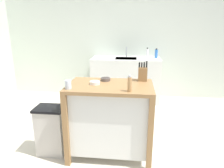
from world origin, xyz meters
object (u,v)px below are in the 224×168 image
pepper_grinder (130,84)px  sink_faucet (126,52)px  bowl_ceramic_small (95,83)px  trash_bin (51,130)px  kitchen_island (110,116)px  bowl_stoneware_deep (106,79)px  knife_block (143,74)px  drinking_cup (68,85)px  bottle_spray_cleaner (156,54)px  bottle_dish_soap (147,54)px

pepper_grinder → sink_faucet: (-0.14, 2.38, 0.02)m
bowl_ceramic_small → trash_bin: bearing=-173.5°
trash_bin → kitchen_island: bearing=5.1°
bowl_stoneware_deep → sink_faucet: size_ratio=0.55×
knife_block → sink_faucet: 1.96m
drinking_cup → trash_bin: bearing=154.6°
pepper_grinder → kitchen_island: bearing=135.3°
bottle_spray_cleaner → drinking_cup: bearing=-116.7°
bowl_ceramic_small → knife_block: bearing=21.1°
bowl_stoneware_deep → drinking_cup: 0.52m
kitchen_island → sink_faucet: sink_faucet is taller
knife_block → drinking_cup: knife_block is taller
drinking_cup → pepper_grinder: (0.67, -0.02, 0.04)m
bowl_stoneware_deep → pepper_grinder: bearing=-52.1°
sink_faucet → kitchen_island: bearing=-92.6°
bottle_spray_cleaner → bottle_dish_soap: bottle_dish_soap is taller
bottle_spray_cleaner → bottle_dish_soap: (-0.19, -0.11, 0.01)m
drinking_cup → bottle_dish_soap: size_ratio=0.43×
bowl_ceramic_small → pepper_grinder: (0.41, -0.23, 0.07)m
bowl_ceramic_small → drinking_cup: size_ratio=1.24×
bowl_ceramic_small → drinking_cup: drinking_cup is taller
knife_block → bottle_dish_soap: knife_block is taller
kitchen_island → pepper_grinder: bearing=-44.7°
knife_block → pepper_grinder: size_ratio=1.39×
bowl_ceramic_small → trash_bin: bowl_ceramic_small is taller
trash_bin → drinking_cup: bearing=-25.4°
knife_block → trash_bin: size_ratio=0.40×
trash_bin → bottle_dish_soap: (1.27, 2.06, 0.71)m
bottle_spray_cleaner → trash_bin: bearing=-124.1°
kitchen_island → pepper_grinder: size_ratio=5.57×
knife_block → bowl_ceramic_small: (-0.56, -0.22, -0.07)m
bowl_stoneware_deep → drinking_cup: bearing=-133.4°
bowl_stoneware_deep → bottle_spray_cleaner: 2.09m
bowl_stoneware_deep → bottle_spray_cleaner: (0.80, 1.93, 0.07)m
trash_bin → bowl_stoneware_deep: bearing=19.5°
bowl_stoneware_deep → bottle_dish_soap: (0.61, 1.83, 0.08)m
bowl_stoneware_deep → bottle_spray_cleaner: bearing=67.4°
kitchen_island → drinking_cup: 0.67m
kitchen_island → sink_faucet: size_ratio=4.56×
kitchen_island → bottle_dish_soap: (0.53, 2.00, 0.51)m
knife_block → bowl_stoneware_deep: bearing=-174.3°
kitchen_island → drinking_cup: size_ratio=10.41×
drinking_cup → bottle_dish_soap: 2.41m
kitchen_island → knife_block: bearing=29.4°
knife_block → bottle_dish_soap: bearing=85.2°
bottle_dish_soap → kitchen_island: bearing=-104.9°
drinking_cup → bottle_spray_cleaner: bearing=63.3°
trash_bin → bottle_spray_cleaner: bottle_spray_cleaner is taller
bowl_stoneware_deep → trash_bin: size_ratio=0.19×
bowl_stoneware_deep → bottle_spray_cleaner: bottle_spray_cleaner is taller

